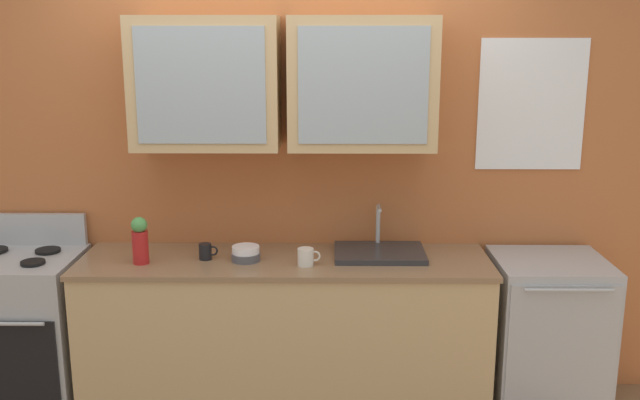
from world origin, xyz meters
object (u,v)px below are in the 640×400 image
object	(u,v)px
stove_range	(21,333)
cup_near_bowls	(206,251)
sink_faucet	(379,252)
dishwasher	(546,336)
cup_near_sink	(306,257)
bowl_stack	(246,254)
vase	(140,240)

from	to	relation	value
stove_range	cup_near_bowls	size ratio (longest dim) A/B	10.36
stove_range	sink_faucet	xyz separation A→B (m)	(1.98, 0.07, 0.45)
cup_near_bowls	dishwasher	bearing A→B (deg)	0.20
cup_near_bowls	stove_range	bearing A→B (deg)	179.41
stove_range	cup_near_sink	distance (m)	1.66
stove_range	sink_faucet	bearing A→B (deg)	1.97
sink_faucet	cup_near_bowls	bearing A→B (deg)	-175.16
cup_near_bowls	dishwasher	size ratio (longest dim) A/B	0.12
cup_near_bowls	bowl_stack	bearing A→B (deg)	-5.07
stove_range	bowl_stack	world-z (taller)	stove_range
bowl_stack	vase	distance (m)	0.56
vase	dishwasher	xyz separation A→B (m)	(2.18, 0.08, -0.57)
dishwasher	vase	bearing A→B (deg)	-177.97
vase	cup_near_sink	size ratio (longest dim) A/B	2.09
sink_faucet	cup_near_sink	size ratio (longest dim) A/B	4.07
stove_range	dishwasher	distance (m)	2.90
bowl_stack	dishwasher	distance (m)	1.70
cup_near_sink	dishwasher	xyz separation A→B (m)	(1.31, 0.10, -0.49)
dishwasher	cup_near_bowls	bearing A→B (deg)	-179.80
sink_faucet	vase	distance (m)	1.28
vase	cup_near_bowls	world-z (taller)	vase
sink_faucet	vase	size ratio (longest dim) A/B	1.94
stove_range	cup_near_bowls	bearing A→B (deg)	-0.59
stove_range	bowl_stack	xyz separation A→B (m)	(1.26, -0.03, 0.47)
stove_range	vase	world-z (taller)	vase
bowl_stack	dishwasher	world-z (taller)	bowl_stack
cup_near_bowls	sink_faucet	bearing A→B (deg)	4.84
vase	bowl_stack	bearing A→B (deg)	5.39
bowl_stack	vase	xyz separation A→B (m)	(-0.55, -0.05, 0.09)
sink_faucet	bowl_stack	world-z (taller)	sink_faucet
stove_range	sink_faucet	distance (m)	2.03
sink_faucet	cup_near_bowls	distance (m)	0.94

